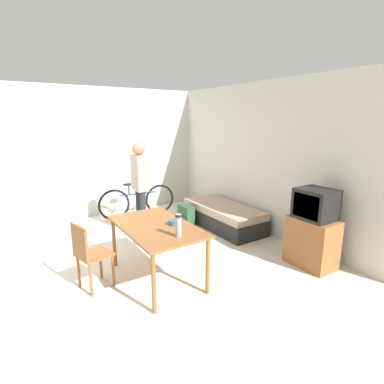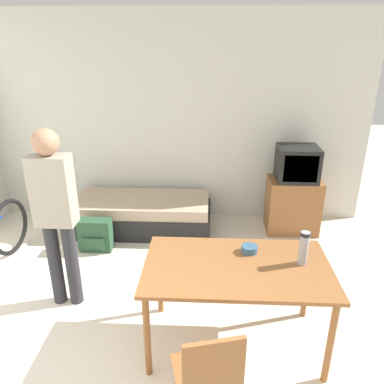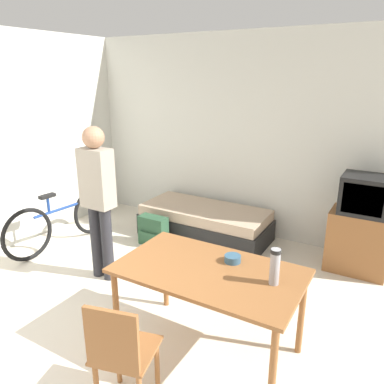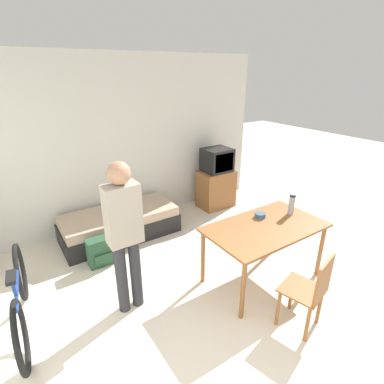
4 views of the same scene
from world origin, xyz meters
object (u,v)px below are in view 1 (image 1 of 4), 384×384
object	(u,v)px
tv	(313,230)
dining_table	(156,231)
wooden_chair	(88,253)
mate_bowl	(174,223)
daybed	(223,216)
backpack	(186,215)
thermos_flask	(179,225)
bicycle	(138,201)
person_standing	(140,182)

from	to	relation	value
tv	dining_table	size ratio (longest dim) A/B	0.80
wooden_chair	mate_bowl	world-z (taller)	wooden_chair
tv	daybed	bearing A→B (deg)	-178.13
dining_table	wooden_chair	size ratio (longest dim) A/B	1.64
tv	backpack	xyz separation A→B (m)	(-2.41, -0.63, -0.34)
daybed	backpack	distance (m)	0.73
wooden_chair	thermos_flask	xyz separation A→B (m)	(0.70, 0.86, 0.41)
bicycle	mate_bowl	bearing A→B (deg)	-12.57
wooden_chair	mate_bowl	size ratio (longest dim) A/B	6.60
wooden_chair	bicycle	xyz separation A→B (m)	(-2.35, 1.60, -0.15)
dining_table	mate_bowl	bearing A→B (deg)	61.30
wooden_chair	backpack	world-z (taller)	wooden_chair
person_standing	dining_table	bearing A→B (deg)	-16.13
daybed	dining_table	bearing A→B (deg)	-60.98
thermos_flask	daybed	bearing A→B (deg)	129.62
daybed	backpack	bearing A→B (deg)	-129.72
thermos_flask	mate_bowl	size ratio (longest dim) A/B	2.07
wooden_chair	mate_bowl	xyz separation A→B (m)	(0.31, 1.01, 0.29)
wooden_chair	thermos_flask	size ratio (longest dim) A/B	3.19
dining_table	backpack	bearing A→B (deg)	138.11
person_standing	thermos_flask	world-z (taller)	person_standing
backpack	wooden_chair	bearing A→B (deg)	-58.49
daybed	mate_bowl	distance (m)	2.20
daybed	bicycle	distance (m)	1.88
thermos_flask	wooden_chair	bearing A→B (deg)	-129.01
wooden_chair	backpack	distance (m)	2.60
wooden_chair	mate_bowl	bearing A→B (deg)	72.88
tv	person_standing	distance (m)	2.91
mate_bowl	backpack	bearing A→B (deg)	144.25
wooden_chair	bicycle	size ratio (longest dim) A/B	0.52
bicycle	mate_bowl	distance (m)	2.76
daybed	dining_table	distance (m)	2.28
daybed	wooden_chair	world-z (taller)	wooden_chair
daybed	mate_bowl	xyz separation A→B (m)	(1.19, -1.76, 0.56)
tv	bicycle	size ratio (longest dim) A/B	0.68
bicycle	mate_bowl	xyz separation A→B (m)	(2.67, -0.59, 0.43)
bicycle	backpack	bearing A→B (deg)	30.97
wooden_chair	backpack	size ratio (longest dim) A/B	2.20
mate_bowl	tv	bearing A→B (deg)	67.82
dining_table	bicycle	xyz separation A→B (m)	(-2.56, 0.79, -0.33)
dining_table	wooden_chair	world-z (taller)	wooden_chair
wooden_chair	thermos_flask	distance (m)	1.18
bicycle	mate_bowl	size ratio (longest dim) A/B	12.70
dining_table	person_standing	size ratio (longest dim) A/B	0.84
bicycle	person_standing	distance (m)	1.24
person_standing	bicycle	bearing A→B (deg)	161.19
tv	person_standing	world-z (taller)	person_standing
tv	thermos_flask	world-z (taller)	tv
bicycle	mate_bowl	world-z (taller)	mate_bowl
daybed	dining_table	world-z (taller)	dining_table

